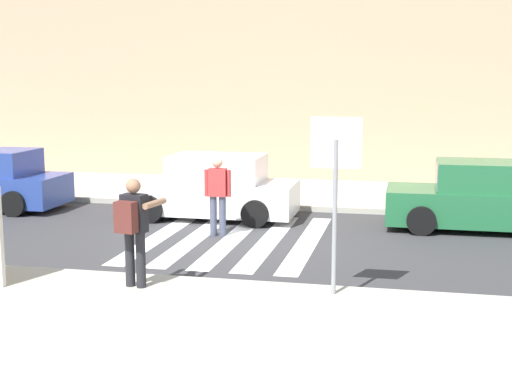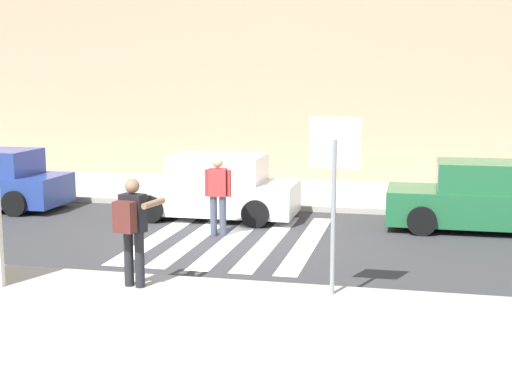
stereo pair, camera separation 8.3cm
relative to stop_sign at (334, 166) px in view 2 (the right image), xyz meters
name	(u,v)px [view 2 (the right image)]	position (x,y,z in m)	size (l,w,h in m)	color
ground_plane	(230,241)	(-2.56, 3.63, -2.10)	(120.00, 120.00, 0.00)	#38383A
sidewalk_near	(106,346)	(-2.56, -2.57, -2.03)	(60.00, 6.00, 0.14)	#B2AD9E
sidewalk_far	(282,193)	(-2.56, 9.63, -2.03)	(60.00, 4.80, 0.14)	#B2AD9E
building_facade_far	(307,65)	(-2.56, 14.03, 1.70)	(56.00, 4.00, 7.62)	tan
crosswalk_stripe_0	(161,235)	(-4.16, 3.83, -2.10)	(0.44, 5.20, 0.01)	silver
crosswalk_stripe_1	(197,237)	(-3.36, 3.83, -2.10)	(0.44, 5.20, 0.01)	silver
crosswalk_stripe_2	(233,239)	(-2.56, 3.83, -2.10)	(0.44, 5.20, 0.01)	silver
crosswalk_stripe_3	(269,241)	(-1.76, 3.83, -2.10)	(0.44, 5.20, 0.01)	silver
crosswalk_stripe_4	(307,243)	(-0.96, 3.83, -2.10)	(0.44, 5.20, 0.01)	silver
stop_sign	(334,166)	(0.00, 0.00, 0.00)	(0.76, 0.08, 2.69)	gray
photographer_with_backpack	(132,223)	(-3.10, -0.32, -0.94)	(0.67, 0.91, 1.72)	#232328
pedestrian_crossing	(218,192)	(-2.94, 4.05, -1.13)	(0.58, 0.27, 1.72)	#474C60
parked_car_white	(214,189)	(-3.57, 5.93, -1.38)	(4.10, 1.92, 1.55)	white
parked_car_green	(482,198)	(2.68, 5.93, -1.38)	(4.10, 1.92, 1.55)	#236B3D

